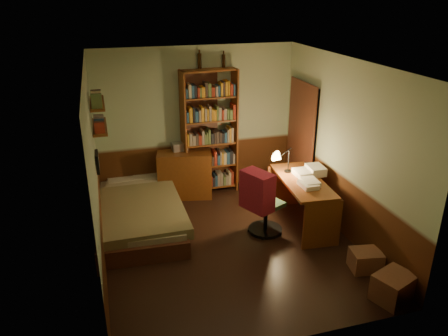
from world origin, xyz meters
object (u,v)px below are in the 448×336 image
object	(u,v)px
mini_stereo	(179,146)
cardboard_box_b	(366,260)
desk	(301,202)
bookshelf	(209,133)
desk_lamp	(289,155)
cardboard_box_a	(393,287)
bed	(138,204)
dresser	(185,174)
office_chair	(266,204)

from	to	relation	value
mini_stereo	cardboard_box_b	size ratio (longest dim) A/B	0.67
mini_stereo	desk	xyz separation A→B (m)	(1.59, -1.65, -0.52)
bookshelf	cardboard_box_b	size ratio (longest dim) A/B	5.74
desk_lamp	cardboard_box_a	bearing A→B (deg)	-98.23
cardboard_box_a	desk_lamp	bearing A→B (deg)	99.08
bookshelf	cardboard_box_a	xyz separation A→B (m)	(1.34, -3.58, -0.94)
desk	desk_lamp	xyz separation A→B (m)	(-0.08, 0.36, 0.67)
bed	mini_stereo	xyz separation A→B (m)	(0.85, 0.92, 0.56)
bed	bookshelf	xyz separation A→B (m)	(1.38, 0.88, 0.77)
desk_lamp	mini_stereo	bearing A→B (deg)	121.99
bed	dresser	world-z (taller)	dresser
desk	cardboard_box_a	bearing A→B (deg)	-77.43
bed	cardboard_box_b	size ratio (longest dim) A/B	5.97
office_chair	cardboard_box_b	distance (m)	1.61
dresser	desk	xyz separation A→B (m)	(1.53, -1.52, -0.03)
desk_lamp	office_chair	bearing A→B (deg)	-158.42
bookshelf	office_chair	size ratio (longest dim) A/B	2.38
desk_lamp	cardboard_box_a	xyz separation A→B (m)	(0.37, -2.33, -0.89)
dresser	cardboard_box_b	size ratio (longest dim) A/B	2.42
bed	desk	world-z (taller)	desk
bed	bookshelf	world-z (taller)	bookshelf
bed	office_chair	size ratio (longest dim) A/B	2.48
mini_stereo	desk_lamp	world-z (taller)	desk_lamp
cardboard_box_a	cardboard_box_b	xyz separation A→B (m)	(0.03, 0.63, -0.03)
cardboard_box_b	bed	bearing A→B (deg)	143.01
bed	office_chair	distance (m)	2.00
office_chair	mini_stereo	bearing A→B (deg)	95.15
desk_lamp	office_chair	distance (m)	0.89
desk	cardboard_box_b	xyz separation A→B (m)	(0.32, -1.34, -0.25)
bookshelf	office_chair	distance (m)	1.85
desk	desk_lamp	bearing A→B (deg)	107.56
mini_stereo	office_chair	distance (m)	2.02
bed	mini_stereo	world-z (taller)	mini_stereo
desk_lamp	office_chair	xyz separation A→B (m)	(-0.52, -0.42, -0.59)
dresser	cardboard_box_b	world-z (taller)	dresser
desk	cardboard_box_a	size ratio (longest dim) A/B	3.15
mini_stereo	bookshelf	size ratio (longest dim) A/B	0.12
bookshelf	bed	bearing A→B (deg)	-154.08
bed	desk_lamp	size ratio (longest dim) A/B	3.99
bookshelf	desk_lamp	world-z (taller)	bookshelf
mini_stereo	desk_lamp	distance (m)	1.99
cardboard_box_a	cardboard_box_b	distance (m)	0.63
bed	cardboard_box_a	xyz separation A→B (m)	(2.72, -2.70, -0.17)
office_chair	desk_lamp	bearing A→B (deg)	14.19
desk	cardboard_box_b	size ratio (longest dim) A/B	3.70
office_chair	cardboard_box_b	bearing A→B (deg)	-78.98
bed	desk_lamp	distance (m)	2.48
desk	cardboard_box_a	xyz separation A→B (m)	(0.29, -1.97, -0.21)
dresser	mini_stereo	world-z (taller)	mini_stereo
cardboard_box_b	desk_lamp	bearing A→B (deg)	103.30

